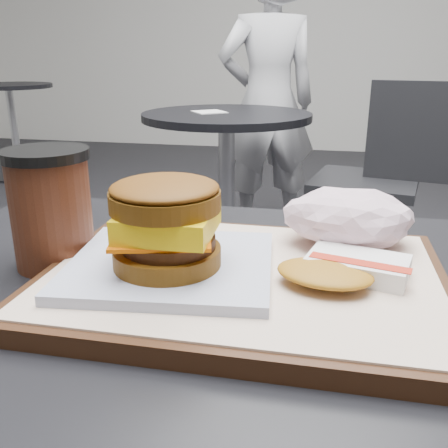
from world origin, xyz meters
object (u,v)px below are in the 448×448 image
serving_tray (243,280)px  neighbor_chair (383,172)px  breakfast_sandwich (168,234)px  crumpled_wrapper (348,218)px  coffee_cup (51,207)px  hash_brown (343,269)px  patron (268,103)px  neighbor_table (227,160)px

serving_tray → neighbor_chair: neighbor_chair is taller
breakfast_sandwich → serving_tray: bearing=16.5°
neighbor_chair → serving_tray: bearing=-100.2°
breakfast_sandwich → crumpled_wrapper: 0.20m
serving_tray → coffee_cup: (-0.21, 0.02, 0.05)m
crumpled_wrapper → coffee_cup: coffee_cup is taller
hash_brown → crumpled_wrapper: size_ratio=0.95×
serving_tray → crumpled_wrapper: bearing=42.8°
serving_tray → hash_brown: (0.09, -0.00, 0.02)m
serving_tray → crumpled_wrapper: size_ratio=2.81×
breakfast_sandwich → neighbor_chair: (0.37, 1.73, -0.32)m
hash_brown → patron: size_ratio=0.09×
breakfast_sandwich → hash_brown: size_ratio=1.60×
coffee_cup → patron: (-0.04, 2.25, -0.10)m
hash_brown → neighbor_table: 1.69m
serving_tray → patron: (-0.25, 2.27, -0.05)m
neighbor_table → neighbor_chair: 0.66m
patron → neighbor_table: bearing=60.6°
coffee_cup → breakfast_sandwich: bearing=-15.8°
serving_tray → hash_brown: 0.09m
breakfast_sandwich → hash_brown: breakfast_sandwich is taller
hash_brown → coffee_cup: 0.30m
hash_brown → neighbor_chair: size_ratio=0.15×
neighbor_chair → breakfast_sandwich: bearing=-102.3°
hash_brown → neighbor_table: bearing=105.0°
crumpled_wrapper → neighbor_chair: 1.66m
crumpled_wrapper → neighbor_chair: bearing=82.6°
coffee_cup → neighbor_chair: bearing=73.0°
neighbor_table → neighbor_chair: (0.65, 0.09, -0.04)m
patron → coffee_cup: bearing=69.6°
serving_tray → breakfast_sandwich: (-0.07, -0.02, 0.05)m
breakfast_sandwich → hash_brown: (0.16, 0.02, -0.03)m
serving_tray → patron: patron is taller
neighbor_chair → patron: (-0.56, 0.57, 0.22)m
hash_brown → crumpled_wrapper: 0.09m
serving_tray → patron: size_ratio=0.26×
serving_tray → neighbor_chair: bearing=79.8°
serving_tray → coffee_cup: 0.22m
breakfast_sandwich → neighbor_table: size_ratio=0.27×
breakfast_sandwich → crumpled_wrapper: bearing=33.8°
hash_brown → neighbor_chair: 1.74m
neighbor_table → neighbor_chair: size_ratio=0.85×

